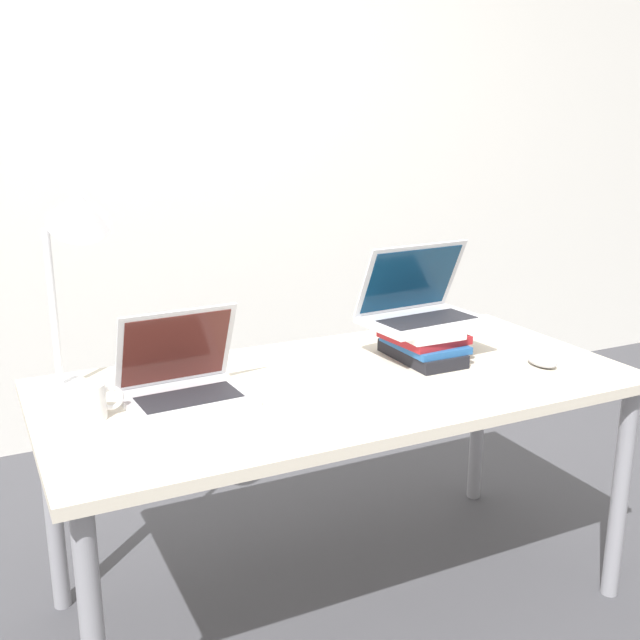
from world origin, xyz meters
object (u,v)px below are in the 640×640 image
Objects in this scene: wireless_keyboard at (472,380)px; laptop_on_books at (420,307)px; book_stack at (423,343)px; mouse at (542,361)px; mug at (88,401)px; desk_lamp at (76,233)px; laptop_left at (183,381)px.

laptop_on_books is at bearing 89.44° from wireless_keyboard.
mouse is (0.28, -0.21, -0.04)m from book_stack.
mouse is at bearing -36.55° from book_stack.
mug is 0.23× the size of desk_lamp.
desk_lamp is (-0.95, 0.18, 0.37)m from book_stack.
laptop_left is 0.74m from book_stack.
laptop_left reaches higher than mouse.
laptop_on_books is 3.57× the size of mouse.
laptop_on_books is 1.24× the size of wireless_keyboard.
mouse is (0.27, -0.25, -0.14)m from laptop_on_books.
mug is at bearing -178.15° from book_stack.
laptop_left reaches higher than book_stack.
laptop_left is at bearing 168.59° from mouse.
mug is at bearing -175.70° from laptop_on_books.
mouse is at bearing -43.29° from laptop_on_books.
book_stack is at bearing 92.77° from wireless_keyboard.
book_stack is 0.11m from laptop_on_books.
laptop_on_books is 2.77× the size of mug.
laptop_on_books is at bearing 3.48° from laptop_left.
laptop_on_books is at bearing 4.30° from mug.
desk_lamp reaches higher than laptop_left.
laptop_on_books is at bearing 136.71° from mouse.
laptop_left is 3.12× the size of mouse.
book_stack is 0.98m from mug.
mouse is 0.18× the size of desk_lamp.
wireless_keyboard is (0.75, -0.23, -0.04)m from laptop_left.
laptop_left is at bearing -176.52° from laptop_on_books.
mouse is 1.27m from mug.
book_stack is 0.35m from mouse.
laptop_on_books is (0.01, 0.04, 0.10)m from book_stack.
mug is (-0.98, -0.03, -0.01)m from book_stack.
book_stack is at bearing -107.86° from laptop_on_books.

